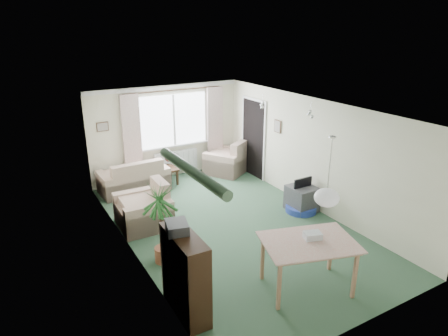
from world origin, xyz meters
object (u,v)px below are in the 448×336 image
pet_bed (301,208)px  houseplant (161,224)px  tv_cube (302,199)px  coffee_table (159,178)px  bookshelf (185,274)px  sofa (133,175)px  armchair_left (143,205)px  dining_table (307,266)px  armchair_corner (226,157)px

pet_bed → houseplant: bearing=-174.6°
tv_cube → coffee_table: bearing=127.1°
coffee_table → bookshelf: 4.79m
bookshelf → houseplant: size_ratio=0.85×
sofa → armchair_left: (-0.40, -1.83, 0.05)m
armchair_left → dining_table: bearing=26.4°
armchair_corner → bookshelf: (-3.32, -4.55, 0.16)m
dining_table → coffee_table: bearing=95.0°
bookshelf → houseplant: houseplant is taller
houseplant → pet_bed: (3.30, 0.31, -0.65)m
armchair_left → tv_cube: bearing=73.6°
armchair_left → houseplant: bearing=-4.5°
coffee_table → tv_cube: 3.60m
tv_cube → armchair_corner: bearing=94.6°
armchair_corner → coffee_table: bearing=-32.5°
coffee_table → armchair_left: bearing=-119.4°
bookshelf → tv_cube: bearing=27.0°
armchair_left → sofa: bearing=169.3°
bookshelf → pet_bed: bookshelf is taller
coffee_table → bookshelf: bearing=-106.7°
sofa → pet_bed: sofa is taller
sofa → bookshelf: (-0.74, -4.57, 0.21)m
dining_table → pet_bed: (1.68, 2.09, -0.33)m
armchair_corner → coffee_table: (-1.95, 0.02, -0.24)m
bookshelf → pet_bed: size_ratio=1.84×
tv_cube → sofa: bearing=134.3°
sofa → coffee_table: sofa is taller
armchair_corner → bookshelf: bearing=22.2°
tv_cube → houseplant: bearing=-173.7°
coffee_table → houseplant: (-1.18, -3.23, 0.50)m
houseplant → pet_bed: size_ratio=2.16×
sofa → tv_cube: (2.80, -2.87, -0.13)m
sofa → dining_table: bearing=99.8°
houseplant → armchair_corner: bearing=45.8°
tv_cube → pet_bed: (-0.05, -0.05, -0.20)m
bookshelf → houseplant: (0.19, 1.34, 0.11)m
dining_table → tv_cube: 2.76m
bookshelf → tv_cube: size_ratio=2.04×
armchair_corner → pet_bed: 2.92m
armchair_left → bookshelf: bearing=-5.4°
bookshelf → pet_bed: 3.90m
dining_table → pet_bed: size_ratio=1.92×
houseplant → tv_cube: size_ratio=2.40×
pet_bed → sofa: bearing=133.3°
coffee_table → bookshelf: size_ratio=0.76×
armchair_left → houseplant: (-0.15, -1.41, 0.26)m
armchair_corner → tv_cube: armchair_corner is taller
armchair_left → tv_cube: size_ratio=1.70×
tv_cube → pet_bed: bearing=-135.0°
sofa → houseplant: 3.30m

